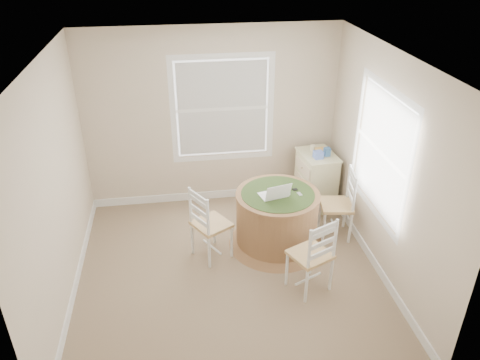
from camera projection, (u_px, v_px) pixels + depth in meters
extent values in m
cube|color=#917B5C|center=(229.00, 273.00, 5.69)|extent=(3.60, 3.60, 0.02)
cube|color=white|center=(226.00, 58.00, 4.43)|extent=(3.60, 3.60, 0.02)
cube|color=beige|center=(212.00, 119.00, 6.63)|extent=(3.60, 0.02, 2.60)
cube|color=beige|center=(258.00, 293.00, 3.49)|extent=(3.60, 0.02, 2.60)
cube|color=beige|center=(54.00, 191.00, 4.83)|extent=(0.02, 3.60, 2.60)
cube|color=beige|center=(386.00, 168.00, 5.29)|extent=(0.02, 3.60, 2.60)
cube|color=white|center=(214.00, 195.00, 7.21)|extent=(3.60, 0.02, 0.12)
cube|color=white|center=(76.00, 283.00, 5.42)|extent=(0.02, 3.60, 0.12)
cube|color=white|center=(370.00, 255.00, 5.89)|extent=(0.02, 3.60, 0.12)
cylinder|color=brown|center=(277.00, 217.00, 6.01)|extent=(1.04, 1.04, 0.68)
cone|color=brown|center=(276.00, 241.00, 6.19)|extent=(1.24, 1.24, 0.08)
cylinder|color=brown|center=(278.00, 195.00, 5.85)|extent=(1.06, 1.06, 0.03)
cylinder|color=#33461E|center=(278.00, 194.00, 5.85)|extent=(0.92, 0.92, 0.01)
cone|color=#33461E|center=(278.00, 198.00, 5.87)|extent=(1.02, 1.02, 0.10)
cube|color=white|center=(273.00, 195.00, 5.81)|extent=(0.38, 0.30, 0.02)
cube|color=silver|center=(273.00, 194.00, 5.81)|extent=(0.29, 0.19, 0.00)
cube|color=black|center=(279.00, 192.00, 5.64)|extent=(0.34, 0.14, 0.22)
ellipsoid|color=white|center=(288.00, 194.00, 5.83)|extent=(0.08, 0.11, 0.03)
cube|color=#B7BABF|center=(300.00, 194.00, 5.83)|extent=(0.06, 0.10, 0.02)
cube|color=black|center=(295.00, 190.00, 5.92)|extent=(0.07, 0.06, 0.02)
cube|color=beige|center=(316.00, 181.00, 6.86)|extent=(0.51, 0.65, 0.83)
cube|color=beige|center=(318.00, 155.00, 6.66)|extent=(0.54, 0.69, 0.02)
cube|color=beige|center=(299.00, 197.00, 6.93)|extent=(0.07, 0.51, 0.18)
cube|color=beige|center=(300.00, 183.00, 6.80)|extent=(0.07, 0.51, 0.18)
cube|color=beige|center=(301.00, 168.00, 6.69)|extent=(0.07, 0.51, 0.18)
cube|color=#607EDB|center=(318.00, 155.00, 6.51)|extent=(0.13, 0.13, 0.10)
cube|color=#E8AE51|center=(321.00, 150.00, 6.71)|extent=(0.16, 0.12, 0.06)
cube|color=#33619A|center=(328.00, 152.00, 6.57)|extent=(0.09, 0.09, 0.12)
cylinder|color=beige|center=(312.00, 147.00, 6.75)|extent=(0.07, 0.07, 0.09)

